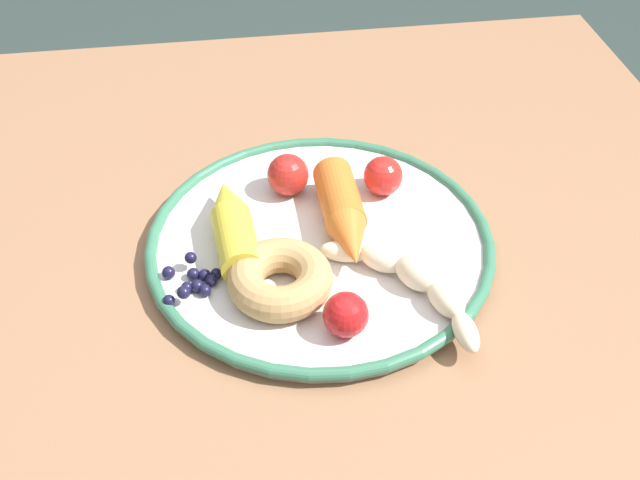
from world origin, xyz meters
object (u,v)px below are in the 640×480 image
object	(u,v)px
plate	(320,242)
tomato_far	(288,175)
carrot_orange	(344,215)
dining_table	(346,328)
carrot_yellow	(232,223)
tomato_mid	(383,176)
tomato_near	(346,315)
banana	(411,280)
blueberry_pile	(192,281)
donut	(280,279)

from	to	relation	value
plate	tomato_far	bearing A→B (deg)	-164.75
carrot_orange	plate	bearing A→B (deg)	-67.73
dining_table	carrot_orange	bearing A→B (deg)	178.68
plate	carrot_yellow	distance (m)	0.09
plate	carrot_orange	size ratio (longest dim) A/B	2.46
tomato_mid	tomato_near	bearing A→B (deg)	-20.99
banana	tomato_mid	size ratio (longest dim) A/B	3.71
dining_table	tomato_far	bearing A→B (deg)	-155.62
blueberry_pile	tomato_near	world-z (taller)	tomato_near
carrot_yellow	blueberry_pile	xyz separation A→B (m)	(0.06, -0.04, -0.01)
dining_table	donut	world-z (taller)	donut
dining_table	tomato_near	bearing A→B (deg)	-11.76
carrot_orange	blueberry_pile	distance (m)	0.16
plate	donut	distance (m)	0.08
carrot_yellow	tomato_near	world-z (taller)	same
banana	carrot_orange	size ratio (longest dim) A/B	1.09
tomato_far	dining_table	bearing A→B (deg)	24.38
carrot_orange	carrot_yellow	bearing A→B (deg)	-92.01
dining_table	donut	bearing A→B (deg)	-59.30
carrot_orange	dining_table	bearing A→B (deg)	-1.32
plate	donut	size ratio (longest dim) A/B	3.57
tomato_mid	tomato_far	xyz separation A→B (m)	(-0.01, -0.10, 0.00)
dining_table	tomato_mid	world-z (taller)	tomato_mid
banana	tomato_far	size ratio (longest dim) A/B	3.48
donut	tomato_near	size ratio (longest dim) A/B	2.40
carrot_orange	tomato_far	world-z (taller)	tomato_far
carrot_yellow	blueberry_pile	bearing A→B (deg)	-34.22
carrot_yellow	tomato_far	distance (m)	0.09
tomato_far	carrot_yellow	bearing A→B (deg)	-42.98
dining_table	tomato_far	size ratio (longest dim) A/B	21.75
dining_table	carrot_orange	distance (m)	0.13
plate	blueberry_pile	bearing A→B (deg)	-69.84
carrot_yellow	tomato_far	world-z (taller)	tomato_far
donut	dining_table	bearing A→B (deg)	120.70
dining_table	banana	distance (m)	0.14
banana	tomato_mid	world-z (taller)	tomato_mid
plate	tomato_near	size ratio (longest dim) A/B	8.56
plate	carrot_yellow	world-z (taller)	carrot_yellow
carrot_orange	donut	xyz separation A→B (m)	(0.07, -0.07, -0.00)
tomato_near	plate	bearing A→B (deg)	-177.57
carrot_orange	tomato_near	bearing A→B (deg)	-9.11
carrot_yellow	tomato_mid	bearing A→B (deg)	108.03
donut	blueberry_pile	xyz separation A→B (m)	(-0.02, -0.08, -0.01)
dining_table	tomato_near	size ratio (longest dim) A/B	23.83
donut	banana	bearing A→B (deg)	83.33
plate	tomato_near	world-z (taller)	tomato_near
dining_table	carrot_orange	xyz separation A→B (m)	(-0.03, 0.00, 0.13)
banana	carrot_orange	bearing A→B (deg)	-152.31
banana	carrot_orange	xyz separation A→B (m)	(-0.09, -0.05, 0.01)
tomato_mid	tomato_far	size ratio (longest dim) A/B	0.94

